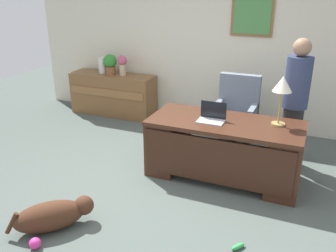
{
  "coord_description": "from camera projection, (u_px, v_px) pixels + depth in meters",
  "views": [
    {
      "loc": [
        1.59,
        -3.31,
        2.3
      ],
      "look_at": [
        0.06,
        0.3,
        0.75
      ],
      "focal_mm": 38.53,
      "sensor_mm": 36.0,
      "label": 1
    }
  ],
  "objects": [
    {
      "name": "ground_plane",
      "position": [
        154.0,
        193.0,
        4.26
      ],
      "size": [
        12.0,
        12.0,
        0.0
      ],
      "primitive_type": "plane",
      "color": "#4C5651"
    },
    {
      "name": "back_wall",
      "position": [
        219.0,
        45.0,
        5.99
      ],
      "size": [
        7.0,
        0.16,
        2.7
      ],
      "color": "beige",
      "rests_on": "ground_plane"
    },
    {
      "name": "desk",
      "position": [
        223.0,
        148.0,
        4.46
      ],
      "size": [
        1.86,
        0.83,
        0.75
      ],
      "color": "#422316",
      "rests_on": "ground_plane"
    },
    {
      "name": "credenza",
      "position": [
        113.0,
        94.0,
        6.73
      ],
      "size": [
        1.6,
        0.5,
        0.76
      ],
      "color": "brown",
      "rests_on": "ground_plane"
    },
    {
      "name": "armchair",
      "position": [
        236.0,
        116.0,
        5.35
      ],
      "size": [
        0.6,
        0.59,
        1.07
      ],
      "color": "slate",
      "rests_on": "ground_plane"
    },
    {
      "name": "person_standing",
      "position": [
        295.0,
        102.0,
        4.65
      ],
      "size": [
        0.32,
        0.32,
        1.7
      ],
      "color": "#262323",
      "rests_on": "ground_plane"
    },
    {
      "name": "dog_lying",
      "position": [
        53.0,
        215.0,
        3.59
      ],
      "size": [
        0.7,
        0.7,
        0.3
      ],
      "color": "#472819",
      "rests_on": "ground_plane"
    },
    {
      "name": "laptop",
      "position": [
        212.0,
        116.0,
        4.36
      ],
      "size": [
        0.32,
        0.22,
        0.22
      ],
      "color": "#B2B5BA",
      "rests_on": "desk"
    },
    {
      "name": "desk_lamp",
      "position": [
        282.0,
        87.0,
        4.08
      ],
      "size": [
        0.22,
        0.22,
        0.59
      ],
      "color": "#9E8447",
      "rests_on": "desk"
    },
    {
      "name": "vase_with_flowers",
      "position": [
        122.0,
        64.0,
        6.43
      ],
      "size": [
        0.17,
        0.17,
        0.35
      ],
      "color": "#CAAE8F",
      "rests_on": "credenza"
    },
    {
      "name": "vase_empty",
      "position": [
        102.0,
        66.0,
        6.61
      ],
      "size": [
        0.14,
        0.14,
        0.28
      ],
      "primitive_type": "cylinder",
      "color": "silver",
      "rests_on": "credenza"
    },
    {
      "name": "potted_plant",
      "position": [
        110.0,
        63.0,
        6.53
      ],
      "size": [
        0.24,
        0.24,
        0.36
      ],
      "color": "brown",
      "rests_on": "credenza"
    },
    {
      "name": "dog_toy_ball",
      "position": [
        35.0,
        243.0,
        3.35
      ],
      "size": [
        0.11,
        0.11,
        0.11
      ],
      "primitive_type": "sphere",
      "color": "#D8338C",
      "rests_on": "ground_plane"
    },
    {
      "name": "dog_toy_bone",
      "position": [
        238.0,
        247.0,
        3.35
      ],
      "size": [
        0.13,
        0.16,
        0.05
      ],
      "primitive_type": "ellipsoid",
      "rotation": [
        0.0,
        0.0,
        0.93
      ],
      "color": "green",
      "rests_on": "ground_plane"
    }
  ]
}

